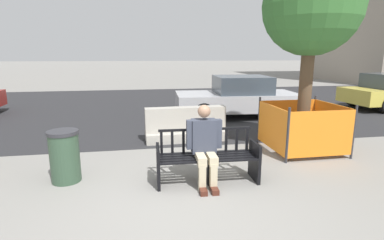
{
  "coord_description": "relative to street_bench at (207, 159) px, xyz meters",
  "views": [
    {
      "loc": [
        -0.51,
        -3.91,
        2.11
      ],
      "look_at": [
        0.56,
        2.2,
        0.75
      ],
      "focal_mm": 28.0,
      "sensor_mm": 36.0,
      "label": 1
    }
  ],
  "objects": [
    {
      "name": "construction_fence",
      "position": [
        2.47,
        1.32,
        0.16
      ],
      "size": [
        1.5,
        1.5,
        1.12
      ],
      "color": "#2D2D33",
      "rests_on": "ground"
    },
    {
      "name": "street_tree",
      "position": [
        2.47,
        1.32,
        2.65
      ],
      "size": [
        2.03,
        2.03,
        4.1
      ],
      "color": "brown",
      "rests_on": "ground"
    },
    {
      "name": "car_sedan_far",
      "position": [
        2.25,
        5.16,
        0.28
      ],
      "size": [
        4.22,
        2.19,
        1.39
      ],
      "color": "#B7B7BC",
      "rests_on": "ground"
    },
    {
      "name": "street_asphalt",
      "position": [
        -0.56,
        7.97,
        -0.39
      ],
      "size": [
        120.0,
        12.0,
        0.01
      ],
      "primitive_type": "cube",
      "color": "#28282B",
      "rests_on": "ground"
    },
    {
      "name": "street_bench",
      "position": [
        0.0,
        0.0,
        0.0
      ],
      "size": [
        1.71,
        0.58,
        0.88
      ],
      "color": "black",
      "rests_on": "ground"
    },
    {
      "name": "jersey_barrier_centre",
      "position": [
        0.03,
        2.56,
        -0.06
      ],
      "size": [
        2.02,
        0.75,
        0.84
      ],
      "color": "#ADA89E",
      "rests_on": "ground"
    },
    {
      "name": "seated_person",
      "position": [
        -0.06,
        -0.06,
        0.29
      ],
      "size": [
        0.58,
        0.73,
        1.31
      ],
      "color": "#383D4C",
      "rests_on": "ground"
    },
    {
      "name": "ground_plane",
      "position": [
        -0.56,
        -0.73,
        -0.4
      ],
      "size": [
        200.0,
        200.0,
        0.0
      ],
      "primitive_type": "plane",
      "color": "gray"
    },
    {
      "name": "trash_bin",
      "position": [
        -2.35,
        0.43,
        0.05
      ],
      "size": [
        0.5,
        0.5,
        0.88
      ],
      "color": "#334C38",
      "rests_on": "ground"
    }
  ]
}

